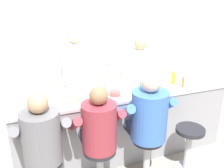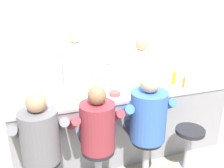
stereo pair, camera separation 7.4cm
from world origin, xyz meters
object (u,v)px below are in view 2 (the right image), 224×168
object	(u,v)px
cereal_bowl	(115,94)
empty_stool_round	(189,143)
coffee_mug_tan	(64,102)
diner_seated_grey	(40,139)
hot_sauce_bottle_orange	(184,83)
breakfast_plate	(79,99)
diner_seated_blue	(147,118)
diner_seated_maroon	(97,130)
cook_in_whites_far	(140,75)
cook_in_whites_near	(77,73)
cup_stack_steel	(110,78)
mustard_bottle_yellow	(174,78)
water_pitcher_clear	(133,76)
coffee_mug_blue	(143,84)
ketchup_bottle_red	(150,85)

from	to	relation	value
cereal_bowl	empty_stool_round	world-z (taller)	cereal_bowl
coffee_mug_tan	diner_seated_grey	bearing A→B (deg)	-128.05
hot_sauce_bottle_orange	diner_seated_grey	xyz separation A→B (m)	(-2.04, -0.46, -0.22)
hot_sauce_bottle_orange	breakfast_plate	size ratio (longest dim) A/B	0.54
coffee_mug_tan	diner_seated_blue	size ratio (longest dim) A/B	0.08
breakfast_plate	coffee_mug_tan	size ratio (longest dim) A/B	2.33
cereal_bowl	diner_seated_maroon	distance (m)	0.67
breakfast_plate	cereal_bowl	bearing A→B (deg)	-0.21
hot_sauce_bottle_orange	cook_in_whites_far	distance (m)	0.96
hot_sauce_bottle_orange	cook_in_whites_near	size ratio (longest dim) A/B	0.08
hot_sauce_bottle_orange	diner_seated_grey	world-z (taller)	diner_seated_grey
cup_stack_steel	cook_in_whites_near	bearing A→B (deg)	107.06
mustard_bottle_yellow	water_pitcher_clear	world-z (taller)	water_pitcher_clear
water_pitcher_clear	cup_stack_steel	xyz separation A→B (m)	(-0.43, -0.20, 0.09)
water_pitcher_clear	diner_seated_grey	xyz separation A→B (m)	(-1.43, -0.84, -0.26)
cook_in_whites_far	diner_seated_grey	bearing A→B (deg)	-142.58
water_pitcher_clear	coffee_mug_blue	xyz separation A→B (m)	(0.07, -0.19, -0.08)
cereal_bowl	coffee_mug_tan	size ratio (longest dim) A/B	1.22
cereal_bowl	coffee_mug_tan	distance (m)	0.69
coffee_mug_tan	hot_sauce_bottle_orange	bearing A→B (deg)	1.23
hot_sauce_bottle_orange	diner_seated_blue	world-z (taller)	diner_seated_blue
cereal_bowl	cook_in_whites_near	world-z (taller)	cook_in_whites_near
mustard_bottle_yellow	breakfast_plate	size ratio (longest dim) A/B	0.76
cup_stack_steel	cook_in_whites_far	distance (m)	1.13
water_pitcher_clear	diner_seated_blue	world-z (taller)	diner_seated_blue
ketchup_bottle_red	diner_seated_blue	bearing A→B (deg)	-119.15
empty_stool_round	cook_in_whites_far	world-z (taller)	cook_in_whites_far
ketchup_bottle_red	water_pitcher_clear	world-z (taller)	water_pitcher_clear
diner_seated_maroon	mustard_bottle_yellow	bearing A→B (deg)	24.60
coffee_mug_tan	coffee_mug_blue	xyz separation A→B (m)	(1.16, 0.23, -0.00)
hot_sauce_bottle_orange	cereal_bowl	xyz separation A→B (m)	(-1.02, 0.05, -0.05)
water_pitcher_clear	cup_stack_steel	distance (m)	0.48
ketchup_bottle_red	diner_seated_grey	xyz separation A→B (m)	(-1.50, -0.48, -0.25)
cup_stack_steel	empty_stool_round	size ratio (longest dim) A/B	0.65
coffee_mug_blue	cook_in_whites_far	world-z (taller)	cook_in_whites_far
breakfast_plate	cereal_bowl	size ratio (longest dim) A/B	1.92
diner_seated_maroon	breakfast_plate	bearing A→B (deg)	99.67
water_pitcher_clear	coffee_mug_blue	size ratio (longest dim) A/B	1.83
coffee_mug_tan	empty_stool_round	size ratio (longest dim) A/B	0.19
diner_seated_grey	mustard_bottle_yellow	bearing A→B (deg)	17.40
cereal_bowl	diner_seated_grey	world-z (taller)	diner_seated_grey
hot_sauce_bottle_orange	coffee_mug_tan	bearing A→B (deg)	-178.77
coffee_mug_tan	cook_in_whites_near	bearing A→B (deg)	69.83
diner_seated_blue	empty_stool_round	world-z (taller)	diner_seated_blue
cup_stack_steel	diner_seated_maroon	bearing A→B (deg)	-120.14
ketchup_bottle_red	cook_in_whites_far	world-z (taller)	cook_in_whites_far
mustard_bottle_yellow	water_pitcher_clear	xyz separation A→B (m)	(-0.55, 0.22, 0.02)
breakfast_plate	coffee_mug_tan	bearing A→B (deg)	-156.67
water_pitcher_clear	cereal_bowl	distance (m)	0.54
diner_seated_maroon	cup_stack_steel	bearing A→B (deg)	59.86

